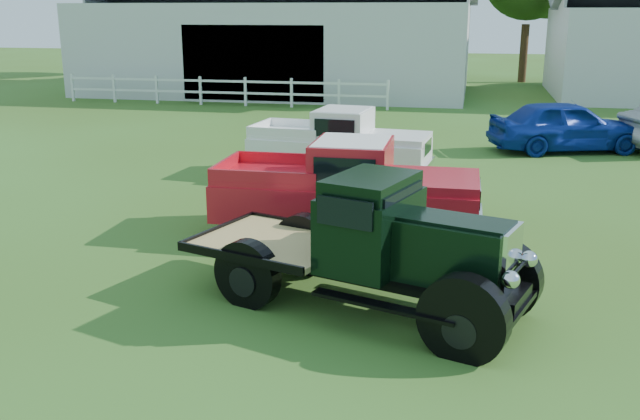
% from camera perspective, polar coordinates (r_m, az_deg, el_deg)
% --- Properties ---
extents(ground, '(120.00, 120.00, 0.00)m').
position_cam_1_polar(ground, '(9.95, -2.59, -7.62)').
color(ground, '#384F16').
extents(shed_left, '(18.80, 10.20, 5.60)m').
position_cam_1_polar(shed_left, '(36.07, -3.09, 13.94)').
color(shed_left, silver).
rests_on(shed_left, ground).
extents(fence_rail, '(14.20, 0.16, 1.20)m').
position_cam_1_polar(fence_rail, '(30.80, -7.78, 9.40)').
color(fence_rail, white).
rests_on(fence_rail, ground).
extents(vintage_flatbed, '(5.04, 3.24, 1.86)m').
position_cam_1_polar(vintage_flatbed, '(9.57, 3.54, -2.62)').
color(vintage_flatbed, black).
rests_on(vintage_flatbed, ground).
extents(red_pickup, '(4.83, 1.89, 1.75)m').
position_cam_1_polar(red_pickup, '(12.71, 2.13, 1.80)').
color(red_pickup, red).
rests_on(red_pickup, ground).
extents(white_pickup, '(4.57, 2.14, 1.63)m').
position_cam_1_polar(white_pickup, '(17.28, 1.58, 5.33)').
color(white_pickup, white).
rests_on(white_pickup, ground).
extents(misc_car_blue, '(4.64, 2.96, 1.47)m').
position_cam_1_polar(misc_car_blue, '(21.64, 19.13, 6.38)').
color(misc_car_blue, navy).
rests_on(misc_car_blue, ground).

